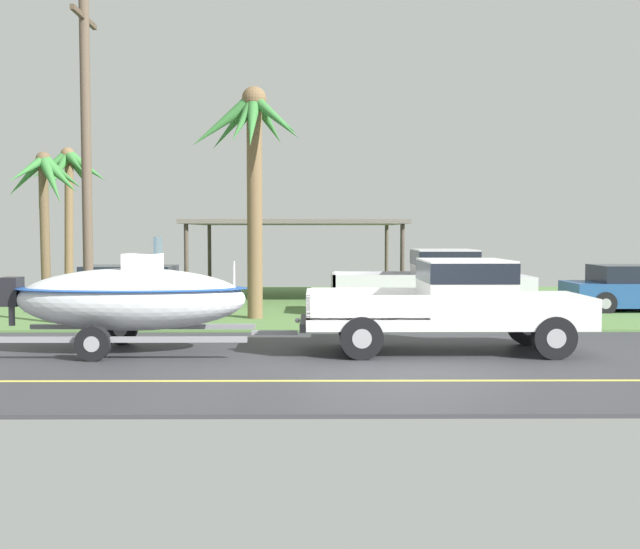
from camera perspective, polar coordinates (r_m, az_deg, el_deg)
The scene contains 10 objects.
ground at distance 22.16m, azimuth 3.04°, elevation -2.90°, with size 36.00×22.00×0.11m.
pickup_truck_towing at distance 15.06m, azimuth 10.69°, elevation -1.91°, with size 5.65×2.06×1.81m.
boat_on_trailer at distance 15.21m, azimuth -14.09°, elevation -1.77°, with size 5.76×2.26×2.26m.
parked_pickup_background at distance 21.66m, azimuth 9.23°, elevation -0.30°, with size 5.80×2.05×1.86m.
parked_sedan_far at distance 22.47m, azimuth -13.72°, elevation -1.15°, with size 4.54×1.85×1.38m.
carport_awning at distance 26.22m, azimuth -1.79°, elevation 3.84°, with size 7.26×5.70×2.75m.
palm_tree_near_left at distance 20.26m, azimuth -5.16°, elevation 9.58°, with size 3.15×2.54×6.18m.
palm_tree_near_right at distance 24.71m, azimuth -19.88°, elevation 6.10°, with size 2.38×2.85×4.81m.
palm_tree_mid at distance 27.85m, azimuth -18.42°, elevation 6.61°, with size 2.64×2.54×5.30m.
utility_pole at distance 19.24m, azimuth -17.21°, elevation 8.54°, with size 0.24×1.80×8.06m.
Camera 1 is at (-1.33, -13.61, 2.35)m, focal length 42.43 mm.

